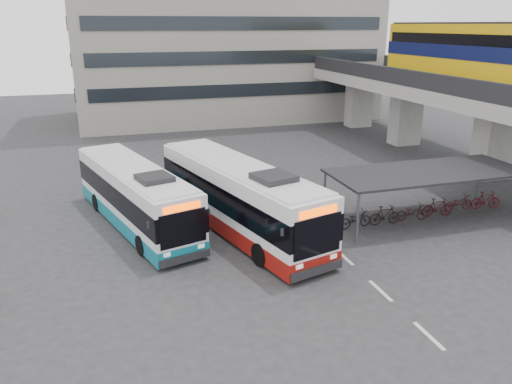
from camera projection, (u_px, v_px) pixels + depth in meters
name	position (u px, v px, depth m)	size (l,w,h in m)	color
ground	(290.00, 265.00, 20.82)	(120.00, 120.00, 0.00)	#28282B
viaduct	(475.00, 77.00, 33.14)	(8.00, 32.00, 9.68)	gray
bike_shelter	(425.00, 191.00, 25.44)	(10.00, 4.00, 2.54)	#595B60
road_markings	(380.00, 291.00, 18.80)	(0.15, 7.60, 0.01)	beige
bus_main	(239.00, 197.00, 23.92)	(5.64, 12.32, 3.57)	white
bus_teal	(135.00, 196.00, 24.58)	(5.34, 11.22, 3.25)	white
pedestrian	(284.00, 257.00, 19.64)	(0.62, 0.41, 1.71)	black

